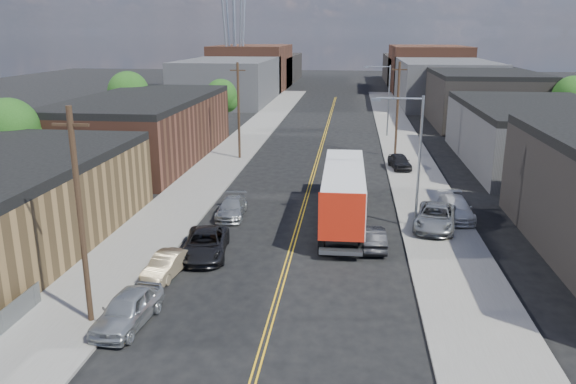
% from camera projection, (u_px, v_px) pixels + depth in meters
% --- Properties ---
extents(ground, '(260.00, 260.00, 0.00)m').
position_uv_depth(ground, '(324.00, 136.00, 72.78)').
color(ground, black).
rests_on(ground, ground).
extents(centerline, '(0.32, 120.00, 0.01)m').
position_uv_depth(centerline, '(317.00, 161.00, 58.45)').
color(centerline, gold).
rests_on(centerline, ground).
extents(sidewalk_left, '(5.00, 140.00, 0.15)m').
position_uv_depth(sidewalk_left, '(228.00, 158.00, 59.47)').
color(sidewalk_left, slate).
rests_on(sidewalk_left, ground).
extents(sidewalk_right, '(5.00, 140.00, 0.15)m').
position_uv_depth(sidewalk_right, '(410.00, 163.00, 57.39)').
color(sidewalk_right, slate).
rests_on(sidewalk_right, ground).
extents(warehouse_brown, '(12.00, 26.00, 6.60)m').
position_uv_depth(warehouse_brown, '(145.00, 128.00, 58.56)').
color(warehouse_brown, '#532E21').
rests_on(warehouse_brown, ground).
extents(industrial_right_b, '(14.00, 24.00, 6.10)m').
position_uv_depth(industrial_right_b, '(537.00, 135.00, 56.17)').
color(industrial_right_b, '#363639').
rests_on(industrial_right_b, ground).
extents(industrial_right_c, '(14.00, 22.00, 7.60)m').
position_uv_depth(industrial_right_c, '(482.00, 98.00, 80.80)').
color(industrial_right_c, black).
rests_on(industrial_right_c, ground).
extents(skyline_left_a, '(16.00, 30.00, 8.00)m').
position_uv_depth(skyline_left_a, '(230.00, 81.00, 107.31)').
color(skyline_left_a, '#363639').
rests_on(skyline_left_a, ground).
extents(skyline_right_a, '(16.00, 30.00, 8.00)m').
position_uv_depth(skyline_right_a, '(444.00, 83.00, 102.94)').
color(skyline_right_a, '#363639').
rests_on(skyline_right_a, ground).
extents(skyline_left_b, '(16.00, 26.00, 10.00)m').
position_uv_depth(skyline_left_b, '(252.00, 67.00, 130.92)').
color(skyline_left_b, '#532E21').
rests_on(skyline_left_b, ground).
extents(skyline_right_b, '(16.00, 26.00, 10.00)m').
position_uv_depth(skyline_right_b, '(427.00, 69.00, 126.55)').
color(skyline_right_b, '#532E21').
rests_on(skyline_right_b, ground).
extents(skyline_left_c, '(16.00, 40.00, 7.00)m').
position_uv_depth(skyline_left_c, '(266.00, 69.00, 150.44)').
color(skyline_left_c, black).
rests_on(skyline_left_c, ground).
extents(skyline_right_c, '(16.00, 40.00, 7.00)m').
position_uv_depth(skyline_right_c, '(417.00, 70.00, 146.07)').
color(skyline_right_c, black).
rests_on(skyline_right_c, ground).
extents(streetlight_near, '(3.39, 0.25, 9.00)m').
position_uv_depth(streetlight_near, '(414.00, 151.00, 37.05)').
color(streetlight_near, gray).
rests_on(streetlight_near, ground).
extents(streetlight_far, '(3.39, 0.25, 9.00)m').
position_uv_depth(streetlight_far, '(386.00, 95.00, 70.49)').
color(streetlight_far, gray).
rests_on(streetlight_far, ground).
extents(utility_pole_left_near, '(1.60, 0.26, 10.00)m').
position_uv_depth(utility_pole_left_near, '(80.00, 217.00, 24.50)').
color(utility_pole_left_near, black).
rests_on(utility_pole_left_near, ground).
extents(utility_pole_left_far, '(1.60, 0.26, 10.00)m').
position_uv_depth(utility_pole_left_far, '(239.00, 110.00, 57.94)').
color(utility_pole_left_far, black).
rests_on(utility_pole_left_far, ground).
extents(utility_pole_right, '(1.60, 0.26, 10.00)m').
position_uv_depth(utility_pole_right, '(397.00, 109.00, 59.01)').
color(utility_pole_right, black).
rests_on(utility_pole_right, ground).
extents(tree_left_near, '(4.85, 4.76, 7.91)m').
position_uv_depth(tree_left_near, '(11.00, 132.00, 45.32)').
color(tree_left_near, black).
rests_on(tree_left_near, ground).
extents(tree_left_mid, '(5.10, 5.04, 8.37)m').
position_uv_depth(tree_left_mid, '(129.00, 95.00, 69.12)').
color(tree_left_mid, black).
rests_on(tree_left_mid, ground).
extents(tree_left_far, '(4.35, 4.20, 6.97)m').
position_uv_depth(tree_left_far, '(222.00, 97.00, 74.96)').
color(tree_left_far, black).
rests_on(tree_left_far, ground).
extents(tree_right_far, '(4.85, 4.76, 7.91)m').
position_uv_depth(tree_right_far, '(573.00, 98.00, 68.08)').
color(tree_right_far, black).
rests_on(tree_right_far, ground).
extents(semi_truck, '(2.81, 15.77, 4.13)m').
position_uv_depth(semi_truck, '(344.00, 187.00, 39.69)').
color(semi_truck, silver).
rests_on(semi_truck, ground).
extents(car_left_a, '(2.33, 4.83, 1.59)m').
position_uv_depth(car_left_a, '(128.00, 309.00, 25.50)').
color(car_left_a, '#ADB1B2').
rests_on(car_left_a, ground).
extents(car_left_b, '(1.86, 4.02, 1.28)m').
position_uv_depth(car_left_b, '(166.00, 265.00, 30.73)').
color(car_left_b, '#8F7E5D').
rests_on(car_left_b, ground).
extents(car_left_c, '(3.19, 5.70, 1.51)m').
position_uv_depth(car_left_c, '(205.00, 244.00, 33.48)').
color(car_left_c, black).
rests_on(car_left_c, ground).
extents(car_left_d, '(2.14, 4.77, 1.36)m').
position_uv_depth(car_left_d, '(232.00, 207.00, 40.66)').
color(car_left_d, gray).
rests_on(car_left_d, ground).
extents(car_right_oncoming, '(1.63, 4.15, 1.35)m').
position_uv_depth(car_right_oncoming, '(373.00, 238.00, 34.70)').
color(car_right_oncoming, black).
rests_on(car_right_oncoming, ground).
extents(car_right_lot_a, '(3.73, 6.03, 1.56)m').
position_uv_depth(car_right_lot_a, '(436.00, 217.00, 37.82)').
color(car_right_lot_a, gray).
rests_on(car_right_lot_a, sidewalk_right).
extents(car_right_lot_b, '(2.23, 5.10, 1.46)m').
position_uv_depth(car_right_lot_b, '(456.00, 208.00, 39.85)').
color(car_right_lot_b, silver).
rests_on(car_right_lot_b, sidewalk_right).
extents(car_right_lot_c, '(2.38, 4.40, 1.42)m').
position_uv_depth(car_right_lot_c, '(400.00, 161.00, 54.39)').
color(car_right_lot_c, black).
rests_on(car_right_lot_c, sidewalk_right).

